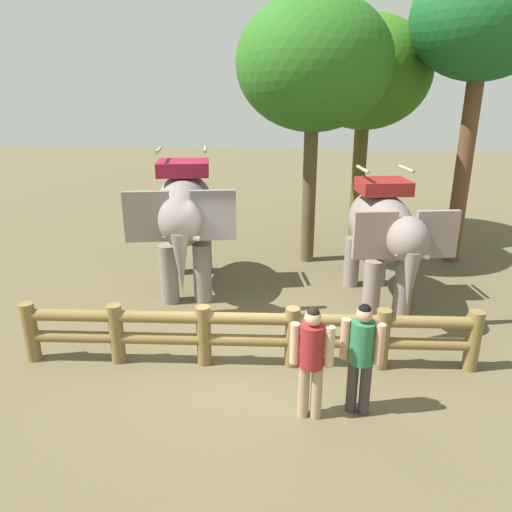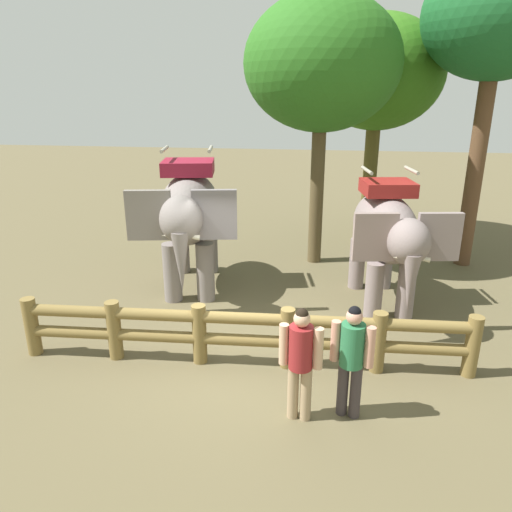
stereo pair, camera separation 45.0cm
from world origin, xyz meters
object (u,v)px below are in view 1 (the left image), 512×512
Objects in this scene: tree_far_left at (314,65)px; tourist_woman_in_black at (361,351)px; elephant_center at (383,231)px; log_fence at (248,332)px; tree_back_center at (484,20)px; elephant_near_left at (185,214)px; tree_far_right at (366,75)px; tourist_man_in_blue at (312,355)px.

tourist_woman_in_black is at bearing -84.31° from tree_far_left.
tree_far_left reaches higher than elephant_center.
tree_back_center is (4.96, 5.70, 5.32)m from log_fence.
tree_far_left is at bearing 119.40° from elephant_center.
elephant_near_left is 0.60× the size of tree_far_right.
tree_far_right is at bearing 84.33° from tourist_woman_in_black.
tree_far_right is at bearing 56.68° from tree_far_left.
tourist_man_in_blue reaches higher than log_fence.
tree_far_left reaches higher than tree_far_right.
tourist_man_in_blue is at bearing -119.48° from tree_back_center.
tourist_woman_in_black reaches higher than log_fence.
elephant_center is (4.25, -0.34, -0.17)m from elephant_near_left.
log_fence is 1.19× the size of tree_far_right.
tourist_woman_in_black is 9.63m from tree_far_right.
elephant_near_left is at bearing 119.19° from log_fence.
log_fence is 9.11m from tree_far_right.
tourist_woman_in_black is (3.41, -4.19, -0.82)m from elephant_near_left.
elephant_center is 5.88m from tree_far_right.
tree_back_center is at bearing 51.00° from elephant_center.
tree_back_center is at bearing 21.66° from elephant_near_left.
log_fence is at bearing -101.12° from tree_far_left.
elephant_center reaches higher than tourist_woman_in_black.
tourist_man_in_blue is 7.74m from tree_far_left.
elephant_near_left is 0.51× the size of tree_back_center.
tourist_man_in_blue is 9.43m from tree_back_center.
tourist_woman_in_black is at bearing -102.38° from elephant_center.
log_fence is 2.08m from tourist_woman_in_black.
tree_far_right reaches higher than elephant_near_left.
elephant_center reaches higher than tourist_man_in_blue.
tree_far_right is (0.03, 4.96, 3.15)m from elephant_center.
tourist_woman_in_black is at bearing 13.14° from tourist_man_in_blue.
elephant_center is at bearing 69.05° from tourist_man_in_blue.
tourist_man_in_blue is at bearing -90.37° from tree_far_left.
elephant_near_left is 2.24× the size of tourist_woman_in_black.
elephant_near_left reaches higher than log_fence.
tourist_woman_in_black is 7.63m from tree_far_left.
tourist_woman_in_black is 0.23× the size of tree_back_center.
tree_back_center is at bearing 60.52° from tourist_man_in_blue.
elephant_center is 3.99m from tourist_woman_in_black.
elephant_near_left is 4.78m from tree_far_left.
tree_far_left is (0.04, 6.65, 3.96)m from tourist_man_in_blue.
tree_back_center is 1.17× the size of tree_far_right.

